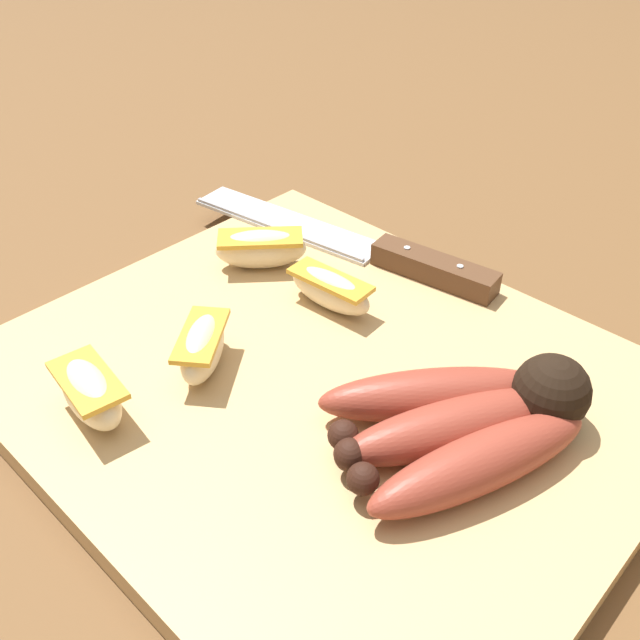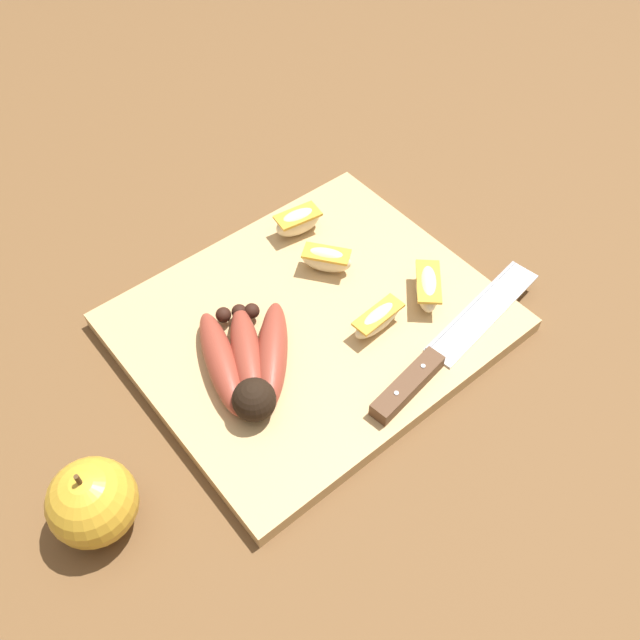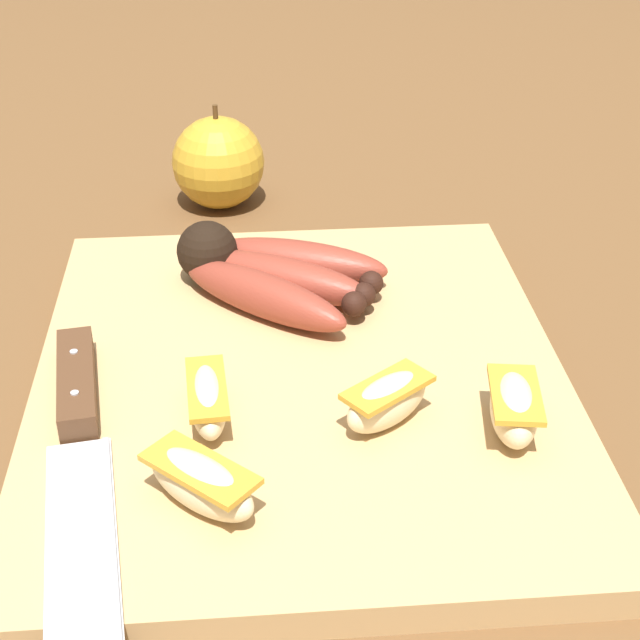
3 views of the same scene
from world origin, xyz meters
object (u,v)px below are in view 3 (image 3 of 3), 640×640
at_px(apple_wedge_near, 201,482).
at_px(whole_apple, 218,163).
at_px(apple_wedge_extra, 514,408).
at_px(apple_wedge_middle, 208,399).
at_px(banana_bunch, 270,273).
at_px(chefs_knife, 79,436).
at_px(apple_wedge_far, 387,401).

relative_size(apple_wedge_near, whole_apple, 0.74).
height_order(apple_wedge_near, apple_wedge_extra, apple_wedge_extra).
bearing_deg(apple_wedge_extra, apple_wedge_middle, 81.39).
relative_size(banana_bunch, chefs_knife, 0.57).
bearing_deg(chefs_knife, apple_wedge_far, -88.49).
xyz_separation_m(banana_bunch, whole_apple, (0.20, 0.04, 0.00)).
bearing_deg(apple_wedge_middle, whole_apple, -0.69).
xyz_separation_m(banana_bunch, apple_wedge_middle, (-0.15, 0.04, -0.00)).
relative_size(chefs_knife, apple_wedge_middle, 4.04).
bearing_deg(whole_apple, apple_wedge_far, -164.26).
distance_m(chefs_knife, apple_wedge_extra, 0.25).
xyz_separation_m(apple_wedge_extra, whole_apple, (0.37, 0.17, 0.00)).
bearing_deg(apple_wedge_near, apple_wedge_extra, -74.82).
height_order(chefs_knife, apple_wedge_near, apple_wedge_near).
xyz_separation_m(apple_wedge_middle, whole_apple, (0.35, -0.00, 0.01)).
height_order(apple_wedge_middle, whole_apple, whole_apple).
bearing_deg(apple_wedge_near, banana_bunch, -11.31).
xyz_separation_m(apple_wedge_middle, apple_wedge_extra, (-0.03, -0.18, 0.00)).
height_order(apple_wedge_far, whole_apple, whole_apple).
xyz_separation_m(apple_wedge_near, apple_wedge_middle, (0.08, -0.00, -0.00)).
bearing_deg(apple_wedge_extra, banana_bunch, 37.83).
bearing_deg(banana_bunch, apple_wedge_near, 168.69).
xyz_separation_m(apple_wedge_near, apple_wedge_extra, (0.05, -0.18, 0.00)).
bearing_deg(apple_wedge_near, chefs_knife, 51.23).
height_order(banana_bunch, apple_wedge_far, banana_bunch).
relative_size(chefs_knife, apple_wedge_near, 4.05).
bearing_deg(banana_bunch, apple_wedge_far, -158.54).
bearing_deg(banana_bunch, whole_apple, 10.89).
bearing_deg(apple_wedge_middle, banana_bunch, -16.08).
distance_m(apple_wedge_middle, apple_wedge_far, 0.11).
relative_size(apple_wedge_far, apple_wedge_extra, 0.98).
distance_m(apple_wedge_far, whole_apple, 0.37).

